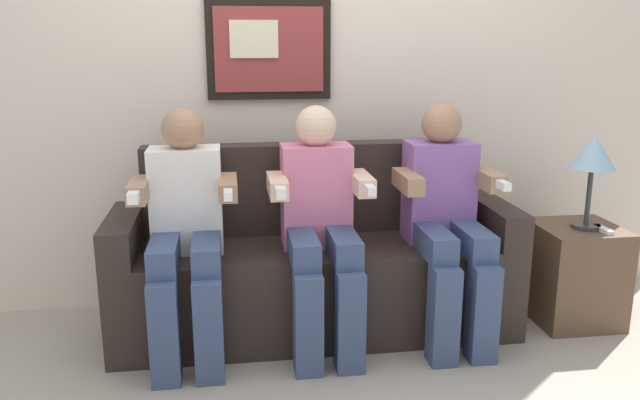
% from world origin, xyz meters
% --- Properties ---
extents(ground_plane, '(5.62, 5.62, 0.00)m').
position_xyz_m(ground_plane, '(0.00, 0.00, 0.00)').
color(ground_plane, '#9E9384').
extents(back_wall_assembly, '(4.32, 0.10, 2.60)m').
position_xyz_m(back_wall_assembly, '(-0.01, 0.76, 1.30)').
color(back_wall_assembly, beige).
rests_on(back_wall_assembly, ground_plane).
extents(couch, '(1.92, 0.58, 0.90)m').
position_xyz_m(couch, '(0.00, 0.33, 0.31)').
color(couch, '#2D231E').
rests_on(couch, ground_plane).
extents(person_on_left, '(0.46, 0.56, 1.11)m').
position_xyz_m(person_on_left, '(-0.60, 0.16, 0.61)').
color(person_on_left, white).
rests_on(person_on_left, ground_plane).
extents(person_in_middle, '(0.46, 0.56, 1.11)m').
position_xyz_m(person_in_middle, '(-0.00, 0.16, 0.61)').
color(person_in_middle, pink).
rests_on(person_in_middle, ground_plane).
extents(person_on_right, '(0.46, 0.56, 1.11)m').
position_xyz_m(person_on_right, '(0.60, 0.16, 0.61)').
color(person_on_right, '#8C59A5').
rests_on(person_on_right, ground_plane).
extents(side_table_right, '(0.40, 0.40, 0.50)m').
position_xyz_m(side_table_right, '(1.31, 0.22, 0.25)').
color(side_table_right, brown).
rests_on(side_table_right, ground_plane).
extents(table_lamp, '(0.22, 0.22, 0.46)m').
position_xyz_m(table_lamp, '(1.33, 0.19, 0.86)').
color(table_lamp, '#333338').
rests_on(table_lamp, side_table_right).
extents(spare_remote_on_table, '(0.04, 0.13, 0.02)m').
position_xyz_m(spare_remote_on_table, '(1.38, 0.12, 0.51)').
color(spare_remote_on_table, white).
rests_on(spare_remote_on_table, side_table_right).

